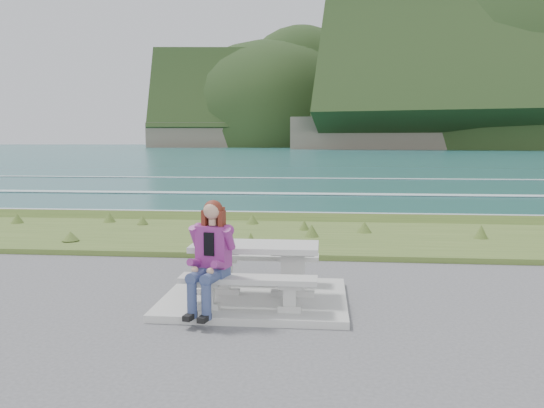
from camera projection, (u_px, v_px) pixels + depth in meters
The scene contains 8 objects.
concrete_slab at pixel (255, 298), 7.64m from camera, with size 2.60×2.10×0.10m, color #B0AFAA.
picnic_table at pixel (255, 255), 7.57m from camera, with size 1.80×0.75×0.75m.
bench_landward at pixel (248, 284), 6.90m from camera, with size 1.80×0.35×0.45m.
bench_seaward at pixel (261, 260), 8.28m from camera, with size 1.80×0.35×0.45m.
grass_verge at pixel (282, 239), 12.59m from camera, with size 160.00×4.50×0.22m, color #3C5A21.
shore_drop at pixel (290, 221), 15.45m from camera, with size 160.00×0.80×2.20m, color brown.
ocean at pixel (308, 208), 32.65m from camera, with size 1600.00×1600.00×0.09m.
seated_woman at pixel (208, 272), 6.80m from camera, with size 0.57×0.80×1.45m.
Camera 1 is at (0.97, -7.37, 2.29)m, focal length 35.00 mm.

